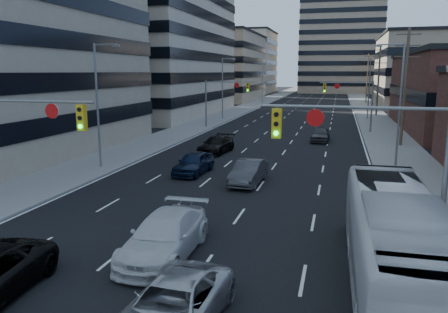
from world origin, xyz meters
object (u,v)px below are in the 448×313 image
white_van (165,236)px  transit_bus (396,243)px  silver_suv (173,307)px  sedan_blue (194,163)px

white_van → transit_bus: (8.27, -0.60, 0.80)m
silver_suv → transit_bus: size_ratio=0.43×
transit_bus → sedan_blue: 18.30m
white_van → silver_suv: bearing=-65.7°
silver_suv → transit_bus: 7.38m
silver_suv → sedan_blue: 18.89m
silver_suv → sedan_blue: sedan_blue is taller
silver_suv → sedan_blue: bearing=109.8°
sedan_blue → transit_bus: bearing=-47.0°
white_van → silver_suv: size_ratio=1.11×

